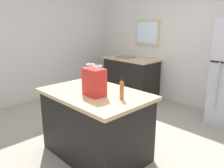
{
  "coord_description": "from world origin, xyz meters",
  "views": [
    {
      "loc": [
        2.19,
        -2.14,
        1.74
      ],
      "look_at": [
        0.08,
        -0.09,
        0.93
      ],
      "focal_mm": 36.35,
      "sensor_mm": 36.0,
      "label": 1
    }
  ],
  "objects": [
    {
      "name": "sink_counter",
      "position": [
        -1.31,
        1.89,
        0.47
      ],
      "size": [
        1.27,
        0.68,
        1.09
      ],
      "color": "black",
      "rests_on": "ground"
    },
    {
      "name": "small_box",
      "position": [
        -0.36,
        -0.06,
        0.95
      ],
      "size": [
        0.16,
        0.15,
        0.15
      ],
      "primitive_type": "cube",
      "rotation": [
        0.0,
        0.0,
        -0.57
      ],
      "color": "#4775B7",
      "rests_on": "kitchen_island"
    },
    {
      "name": "ground",
      "position": [
        0.0,
        0.0,
        0.0
      ],
      "size": [
        6.31,
        6.31,
        0.0
      ],
      "primitive_type": "plane",
      "color": "#9E9384"
    },
    {
      "name": "back_wall",
      "position": [
        -0.02,
        2.29,
        1.29
      ],
      "size": [
        5.26,
        0.13,
        2.58
      ],
      "color": "silver",
      "rests_on": "ground"
    },
    {
      "name": "shopping_bag",
      "position": [
        0.17,
        -0.47,
        1.05
      ],
      "size": [
        0.28,
        0.19,
        0.38
      ],
      "color": "red",
      "rests_on": "kitchen_island"
    },
    {
      "name": "bottle",
      "position": [
        0.49,
        -0.34,
        0.99
      ],
      "size": [
        0.05,
        0.05,
        0.26
      ],
      "color": "#C66633",
      "rests_on": "kitchen_island"
    },
    {
      "name": "left_wall",
      "position": [
        -2.63,
        0.0,
        1.29
      ],
      "size": [
        0.1,
        4.57,
        2.58
      ],
      "color": "silver",
      "rests_on": "ground"
    },
    {
      "name": "kitchen_island",
      "position": [
        0.08,
        -0.39,
        0.44
      ],
      "size": [
        1.38,
        0.93,
        0.88
      ],
      "color": "black",
      "rests_on": "ground"
    }
  ]
}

